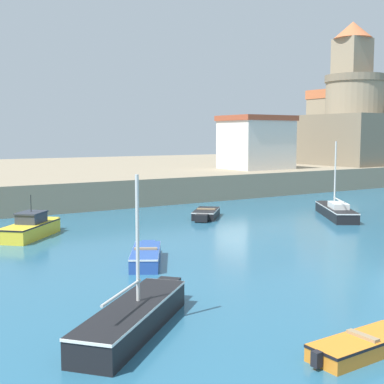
# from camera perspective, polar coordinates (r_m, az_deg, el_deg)

# --- Properties ---
(quay_seawall) EXTENTS (120.00, 40.00, 2.07)m
(quay_seawall) POSITION_cam_1_polar(r_m,az_deg,el_deg) (57.80, -15.15, 1.61)
(quay_seawall) COLOR gray
(quay_seawall) RESTS_ON ground
(sailboat_black_1) EXTENTS (5.15, 4.63, 4.28)m
(sailboat_black_1) POSITION_cam_1_polar(r_m,az_deg,el_deg) (15.07, -6.15, -12.97)
(sailboat_black_1) COLOR black
(sailboat_black_1) RESTS_ON ground
(motorboat_yellow_2) EXTENTS (4.18, 4.29, 2.23)m
(motorboat_yellow_2) POSITION_cam_1_polar(r_m,az_deg,el_deg) (29.32, -16.77, -3.67)
(motorboat_yellow_2) COLOR yellow
(motorboat_yellow_2) RESTS_ON ground
(dinghy_black_3) EXTENTS (3.38, 3.52, 0.61)m
(dinghy_black_3) POSITION_cam_1_polar(r_m,az_deg,el_deg) (34.57, 1.49, -2.30)
(dinghy_black_3) COLOR black
(dinghy_black_3) RESTS_ON ground
(dinghy_orange_4) EXTENTS (3.65, 1.09, 0.50)m
(dinghy_orange_4) POSITION_cam_1_polar(r_m,az_deg,el_deg) (14.27, 17.93, -15.17)
(dinghy_orange_4) COLOR orange
(dinghy_orange_4) RESTS_ON ground
(dinghy_blue_5) EXTENTS (2.86, 3.96, 0.68)m
(dinghy_blue_5) POSITION_cam_1_polar(r_m,az_deg,el_deg) (22.58, -4.94, -6.76)
(dinghy_blue_5) COLOR #284C9E
(dinghy_blue_5) RESTS_ON ground
(sailboat_black_6) EXTENTS (4.82, 6.34, 4.95)m
(sailboat_black_6) POSITION_cam_1_polar(r_m,az_deg,el_deg) (36.17, 15.07, -1.92)
(sailboat_black_6) COLOR black
(sailboat_black_6) RESTS_ON ground
(church) EXTENTS (12.21, 14.54, 16.75)m
(church) POSITION_cam_1_polar(r_m,az_deg,el_deg) (73.08, 17.94, 7.49)
(church) COLOR gray
(church) RESTS_ON quay_seawall
(fortress) EXTENTS (12.85, 12.85, 10.09)m
(fortress) POSITION_cam_1_polar(r_m,az_deg,el_deg) (64.99, 16.83, 6.04)
(fortress) COLOR #796C57
(fortress) RESTS_ON quay_seawall
(harbor_shed_near_wharf) EXTENTS (6.23, 5.27, 5.13)m
(harbor_shed_near_wharf) POSITION_cam_1_polar(r_m,az_deg,el_deg) (52.45, 6.84, 5.31)
(harbor_shed_near_wharf) COLOR silver
(harbor_shed_near_wharf) RESTS_ON quay_seawall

